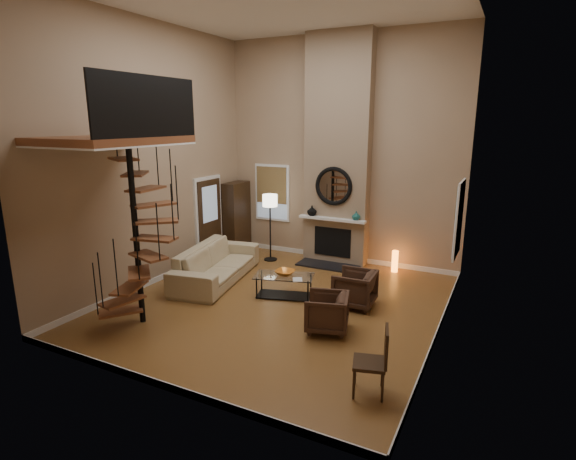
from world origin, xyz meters
The scene contains 32 objects.
ground centered at (0.00, 0.00, -0.01)m, with size 6.00×6.50×0.01m, color olive.
back_wall centered at (0.00, 3.25, 2.75)m, with size 6.00×0.02×5.50m, color tan.
front_wall centered at (0.00, -3.25, 2.75)m, with size 6.00×0.02×5.50m, color tan.
left_wall centered at (-3.00, 0.00, 2.75)m, with size 0.02×6.50×5.50m, color tan.
right_wall centered at (3.00, 0.00, 2.75)m, with size 0.02×6.50×5.50m, color tan.
baseboard_back centered at (0.00, 3.24, 0.06)m, with size 6.00×0.02×0.12m, color white.
baseboard_front centered at (0.00, -3.24, 0.06)m, with size 6.00×0.02×0.12m, color white.
baseboard_left centered at (-2.99, 0.00, 0.06)m, with size 0.02×6.50×0.12m, color white.
baseboard_right centered at (2.99, 0.00, 0.06)m, with size 0.02×6.50×0.12m, color white.
chimney_breast centered at (0.00, 3.06, 2.75)m, with size 1.60×0.38×5.50m, color #8E765C.
hearth centered at (0.00, 2.57, 0.02)m, with size 1.50×0.60×0.04m, color black.
firebox centered at (0.00, 2.86, 0.55)m, with size 0.95×0.02×0.72m, color black.
mantel centered at (0.00, 2.78, 1.15)m, with size 1.70×0.18×0.06m, color white.
mirror_frame centered at (0.00, 2.84, 1.95)m, with size 0.94×0.94×0.10m, color black.
mirror_disc centered at (0.00, 2.85, 1.95)m, with size 0.80×0.80×0.01m, color white.
vase_left centered at (-0.55, 2.82, 1.30)m, with size 0.24×0.24×0.25m, color black.
vase_right centered at (0.60, 2.82, 1.28)m, with size 0.20×0.20×0.21m, color #185651.
window_back centered at (-1.90, 3.22, 1.62)m, with size 1.02×0.06×1.52m.
window_right centered at (2.97, 2.00, 1.63)m, with size 0.06×1.02×1.52m.
entry_door centered at (-2.95, 1.80, 1.05)m, with size 0.10×1.05×2.16m.
loft centered at (-2.04, -1.80, 3.24)m, with size 1.70×2.20×1.09m.
spiral_stair centered at (-1.78, -1.79, 1.78)m, with size 1.47×1.47×4.06m.
hutch centered at (-2.76, 2.78, 0.95)m, with size 0.39×0.83×1.86m, color #331F11.
sofa centered at (-1.88, 0.56, 0.40)m, with size 2.70×1.05×0.79m, color tan.
armchair_near centered at (1.42, 0.58, 0.35)m, with size 0.74×0.76×0.69m, color #40291D.
armchair_far centered at (1.34, -0.67, 0.35)m, with size 0.69×0.71×0.64m, color #40291D.
coffee_table centered at (-0.08, 0.37, 0.28)m, with size 1.30×0.90×0.45m.
bowl centered at (-0.08, 0.42, 0.50)m, with size 0.39×0.39×0.10m, color orange.
book centered at (0.27, 0.22, 0.46)m, with size 0.18×0.25×0.02m, color gray.
floor_lamp centered at (-1.51, 2.40, 1.41)m, with size 0.37×0.37×1.70m.
accent_lamp centered at (1.56, 2.92, 0.25)m, with size 0.15×0.15×0.53m, color orange.
side_chair centered at (2.52, -2.07, 0.53)m, with size 0.52×0.51×0.93m.
Camera 1 is at (3.84, -7.24, 3.51)m, focal length 27.96 mm.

